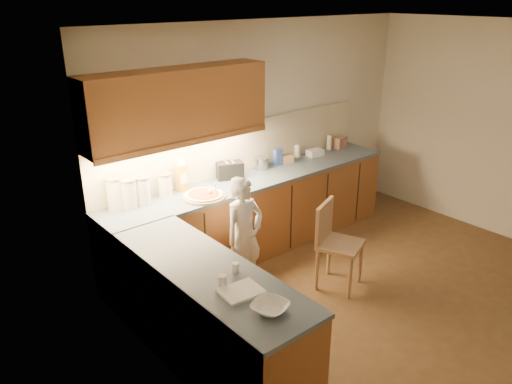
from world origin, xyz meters
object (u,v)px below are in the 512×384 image
child (244,236)px  oil_jug (182,177)px  toaster (230,170)px  pizza_on_board (204,195)px  wooden_chair (334,239)px

child → oil_jug: bearing=101.3°
oil_jug → toaster: bearing=-2.5°
pizza_on_board → toaster: bearing=27.1°
child → toaster: bearing=59.0°
child → wooden_chair: bearing=-35.8°
pizza_on_board → child: bearing=-74.9°
wooden_chair → toaster: (-0.36, 1.27, 0.48)m
child → toaster: (0.41, 0.77, 0.40)m
child → oil_jug: 0.94m
wooden_chair → oil_jug: 1.71m
pizza_on_board → toaster: size_ratio=1.34×
child → oil_jug: size_ratio=3.68×
pizza_on_board → toaster: toaster is taller
child → oil_jug: oil_jug is taller
wooden_chair → toaster: 1.40m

